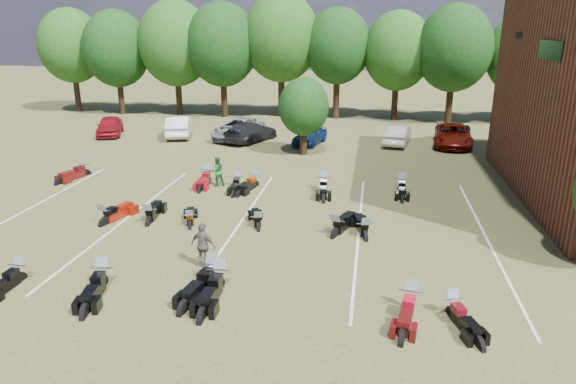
% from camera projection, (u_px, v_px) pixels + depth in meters
% --- Properties ---
extents(ground, '(160.00, 160.00, 0.00)m').
position_uv_depth(ground, '(300.00, 259.00, 18.39)').
color(ground, brown).
rests_on(ground, ground).
extents(car_0, '(3.05, 4.52, 1.43)m').
position_uv_depth(car_0, '(110.00, 126.00, 38.81)').
color(car_0, maroon).
rests_on(car_0, ground).
extents(car_1, '(2.93, 5.01, 1.56)m').
position_uv_depth(car_1, '(179.00, 126.00, 38.40)').
color(car_1, silver).
rests_on(car_1, ground).
extents(car_2, '(3.35, 5.68, 1.48)m').
position_uv_depth(car_2, '(238.00, 129.00, 37.67)').
color(car_2, gray).
rests_on(car_2, ground).
extents(car_3, '(3.68, 5.09, 1.37)m').
position_uv_depth(car_3, '(251.00, 132.00, 36.80)').
color(car_3, black).
rests_on(car_3, ground).
extents(car_4, '(2.41, 4.08, 1.30)m').
position_uv_depth(car_4, '(310.00, 135.00, 35.96)').
color(car_4, '#0B2053').
rests_on(car_4, ground).
extents(car_5, '(2.17, 4.46, 1.41)m').
position_uv_depth(car_5, '(398.00, 134.00, 35.88)').
color(car_5, silver).
rests_on(car_5, ground).
extents(car_6, '(3.05, 5.58, 1.48)m').
position_uv_depth(car_6, '(453.00, 135.00, 35.42)').
color(car_6, '#550D04').
rests_on(car_6, ground).
extents(car_7, '(3.56, 4.93, 1.33)m').
position_uv_depth(car_7, '(520.00, 141.00, 34.01)').
color(car_7, '#3B3B40').
rests_on(car_7, ground).
extents(person_green, '(0.96, 0.92, 1.56)m').
position_uv_depth(person_green, '(217.00, 171.00, 26.57)').
color(person_green, '#235D2B').
rests_on(person_green, ground).
extents(person_grey, '(1.02, 0.64, 1.62)m').
position_uv_depth(person_grey, '(203.00, 245.00, 17.58)').
color(person_grey, '#5C544E').
rests_on(person_grey, ground).
extents(motorcycle_1, '(0.71, 2.14, 1.19)m').
position_uv_depth(motorcycle_1, '(20.00, 281.00, 16.83)').
color(motorcycle_1, black).
rests_on(motorcycle_1, ground).
extents(motorcycle_2, '(1.18, 2.61, 1.40)m').
position_uv_depth(motorcycle_2, '(212.00, 283.00, 16.69)').
color(motorcycle_2, black).
rests_on(motorcycle_2, ground).
extents(motorcycle_3, '(1.25, 2.52, 1.35)m').
position_uv_depth(motorcycle_3, '(103.00, 286.00, 16.51)').
color(motorcycle_3, black).
rests_on(motorcycle_3, ground).
extents(motorcycle_4, '(0.81, 2.50, 1.39)m').
position_uv_depth(motorcycle_4, '(220.00, 289.00, 16.34)').
color(motorcycle_4, black).
rests_on(motorcycle_4, ground).
extents(motorcycle_5, '(1.31, 2.18, 1.16)m').
position_uv_depth(motorcycle_5, '(452.00, 316.00, 14.80)').
color(motorcycle_5, black).
rests_on(motorcycle_5, ground).
extents(motorcycle_6, '(1.13, 2.41, 1.29)m').
position_uv_depth(motorcycle_6, '(409.00, 310.00, 15.14)').
color(motorcycle_6, '#43090A').
rests_on(motorcycle_6, ground).
extents(motorcycle_7, '(1.34, 2.52, 1.34)m').
position_uv_depth(motorcycle_7, '(105.00, 225.00, 21.59)').
color(motorcycle_7, maroon).
rests_on(motorcycle_7, ground).
extents(motorcycle_8, '(1.23, 2.11, 1.12)m').
position_uv_depth(motorcycle_8, '(190.00, 228.00, 21.29)').
color(motorcycle_8, black).
rests_on(motorcycle_8, ground).
extents(motorcycle_9, '(1.07, 2.45, 1.32)m').
position_uv_depth(motorcycle_9, '(149.00, 224.00, 21.68)').
color(motorcycle_9, black).
rests_on(motorcycle_9, ground).
extents(motorcycle_10, '(1.27, 2.14, 1.14)m').
position_uv_depth(motorcycle_10, '(258.00, 229.00, 21.10)').
color(motorcycle_10, black).
rests_on(motorcycle_10, ground).
extents(motorcycle_11, '(1.23, 2.41, 1.29)m').
position_uv_depth(motorcycle_11, '(365.00, 239.00, 20.18)').
color(motorcycle_11, black).
rests_on(motorcycle_11, ground).
extents(motorcycle_12, '(1.57, 2.57, 1.37)m').
position_uv_depth(motorcycle_12, '(335.00, 236.00, 20.42)').
color(motorcycle_12, black).
rests_on(motorcycle_12, ground).
extents(motorcycle_14, '(1.42, 2.59, 1.38)m').
position_uv_depth(motorcycle_14, '(86.00, 176.00, 28.61)').
color(motorcycle_14, '#510D0B').
rests_on(motorcycle_14, ground).
extents(motorcycle_15, '(0.95, 2.47, 1.35)m').
position_uv_depth(motorcycle_15, '(208.00, 182.00, 27.49)').
color(motorcycle_15, maroon).
rests_on(motorcycle_15, ground).
extents(motorcycle_16, '(0.91, 2.19, 1.19)m').
position_uv_depth(motorcycle_16, '(238.00, 187.00, 26.59)').
color(motorcycle_16, black).
rests_on(motorcycle_16, ground).
extents(motorcycle_17, '(1.30, 2.40, 1.27)m').
position_uv_depth(motorcycle_17, '(255.00, 187.00, 26.63)').
color(motorcycle_17, black).
rests_on(motorcycle_17, ground).
extents(motorcycle_18, '(1.05, 2.57, 1.39)m').
position_uv_depth(motorcycle_18, '(323.00, 190.00, 26.10)').
color(motorcycle_18, black).
rests_on(motorcycle_18, ground).
extents(motorcycle_20, '(0.79, 2.34, 1.30)m').
position_uv_depth(motorcycle_20, '(401.00, 191.00, 25.97)').
color(motorcycle_20, black).
rests_on(motorcycle_20, ground).
extents(tree_line, '(56.00, 6.00, 9.79)m').
position_uv_depth(tree_line, '(337.00, 46.00, 43.77)').
color(tree_line, black).
rests_on(tree_line, ground).
extents(young_tree_midfield, '(3.20, 3.20, 4.70)m').
position_uv_depth(young_tree_midfield, '(304.00, 107.00, 32.27)').
color(young_tree_midfield, black).
rests_on(young_tree_midfield, ground).
extents(parking_lines, '(20.10, 14.00, 0.01)m').
position_uv_depth(parking_lines, '(240.00, 224.00, 21.67)').
color(parking_lines, silver).
rests_on(parking_lines, ground).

